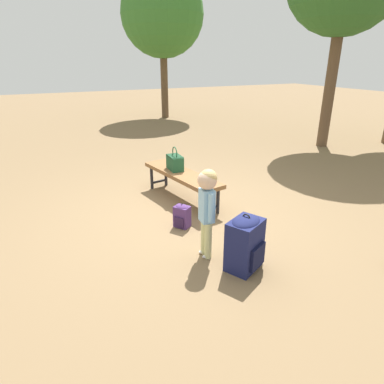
% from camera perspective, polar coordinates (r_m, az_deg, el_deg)
% --- Properties ---
extents(ground_plane, '(40.00, 40.00, 0.00)m').
position_cam_1_polar(ground_plane, '(4.73, -0.78, -4.00)').
color(ground_plane, brown).
rests_on(ground_plane, ground).
extents(park_bench, '(1.64, 0.66, 0.45)m').
position_cam_1_polar(park_bench, '(5.10, -1.77, 2.74)').
color(park_bench, brown).
rests_on(park_bench, ground).
extents(handbag, '(0.33, 0.20, 0.37)m').
position_cam_1_polar(handbag, '(5.18, -2.94, 5.16)').
color(handbag, '#1E4C2D').
rests_on(handbag, park_bench).
extents(child_standing, '(0.27, 0.21, 1.02)m').
position_cam_1_polar(child_standing, '(3.51, 2.59, -1.36)').
color(child_standing, '#CCCC8C').
rests_on(child_standing, ground).
extents(backpack_large, '(0.42, 0.46, 0.63)m').
position_cam_1_polar(backpack_large, '(3.50, 9.04, -8.39)').
color(backpack_large, '#191E4C').
rests_on(backpack_large, ground).
extents(backpack_small, '(0.24, 0.23, 0.33)m').
position_cam_1_polar(backpack_small, '(4.35, -1.71, -3.99)').
color(backpack_small, '#4C2D66').
rests_on(backpack_small, ground).
extents(tree_far, '(2.81, 2.81, 4.85)m').
position_cam_1_polar(tree_far, '(12.81, -5.09, 27.95)').
color(tree_far, brown).
rests_on(tree_far, ground).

